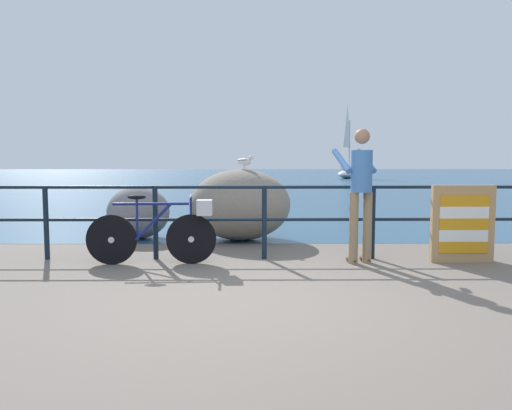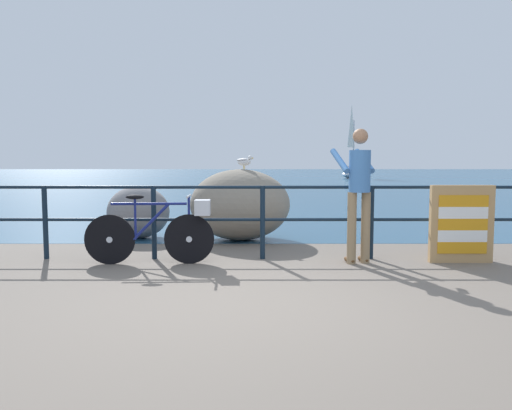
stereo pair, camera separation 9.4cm
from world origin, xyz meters
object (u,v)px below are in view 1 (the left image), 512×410
(folded_deckchair_stack, at_px, (463,224))
(breakwater_boulder_main, at_px, (240,205))
(sailboat, at_px, (348,170))
(breakwater_boulder_left, at_px, (138,212))
(person_at_railing, at_px, (360,189))
(seagull, at_px, (245,161))
(bicycle, at_px, (163,229))

(folded_deckchair_stack, bearing_deg, breakwater_boulder_main, 147.22)
(breakwater_boulder_main, height_order, sailboat, sailboat)
(breakwater_boulder_left, bearing_deg, person_at_railing, -32.12)
(seagull, bearing_deg, bicycle, -89.17)
(bicycle, distance_m, breakwater_boulder_left, 2.38)
(breakwater_boulder_left, distance_m, sailboat, 34.46)
(seagull, bearing_deg, breakwater_boulder_left, -156.90)
(person_at_railing, distance_m, breakwater_boulder_main, 2.59)
(folded_deckchair_stack, height_order, breakwater_boulder_main, breakwater_boulder_main)
(person_at_railing, height_order, breakwater_boulder_main, person_at_railing)
(breakwater_boulder_left, distance_m, seagull, 2.09)
(bicycle, relative_size, seagull, 5.15)
(folded_deckchair_stack, bearing_deg, seagull, 146.04)
(bicycle, xyz_separation_m, breakwater_boulder_main, (0.98, 2.03, 0.15))
(bicycle, xyz_separation_m, breakwater_boulder_left, (-0.83, 2.23, -0.00))
(bicycle, xyz_separation_m, sailboat, (9.44, 35.12, 0.24))
(folded_deckchair_stack, xyz_separation_m, breakwater_boulder_left, (-4.83, 2.14, -0.06))
(person_at_railing, xyz_separation_m, folded_deckchair_stack, (1.39, 0.03, -0.47))
(folded_deckchair_stack, bearing_deg, sailboat, 81.17)
(bicycle, bearing_deg, breakwater_boulder_main, 61.96)
(bicycle, distance_m, seagull, 2.49)
(person_at_railing, relative_size, seagull, 5.39)
(bicycle, height_order, breakwater_boulder_left, breakwater_boulder_left)
(breakwater_boulder_left, relative_size, seagull, 3.32)
(breakwater_boulder_left, relative_size, sailboat, 0.18)
(person_at_railing, relative_size, breakwater_boulder_main, 1.03)
(bicycle, relative_size, sailboat, 0.28)
(bicycle, height_order, folded_deckchair_stack, folded_deckchair_stack)
(bicycle, bearing_deg, sailboat, 72.61)
(breakwater_boulder_left, bearing_deg, folded_deckchair_stack, -23.86)
(folded_deckchair_stack, relative_size, breakwater_boulder_main, 0.60)
(bicycle, distance_m, sailboat, 36.37)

